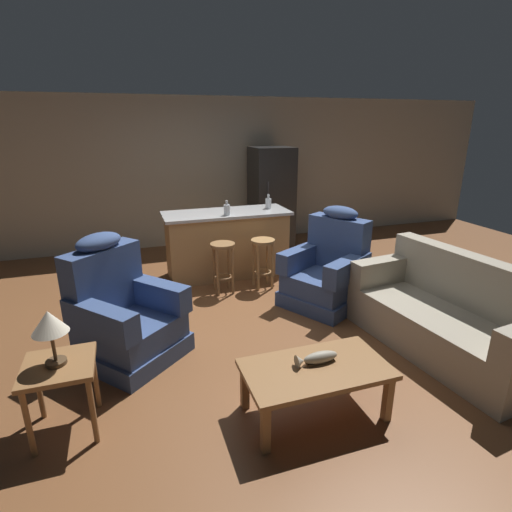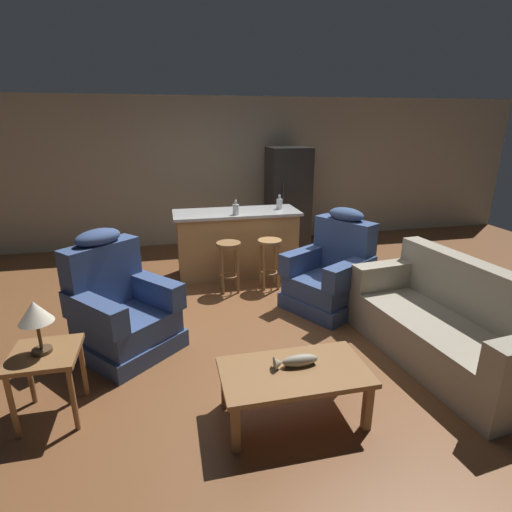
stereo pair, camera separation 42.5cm
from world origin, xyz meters
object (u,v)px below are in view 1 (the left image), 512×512
(recliner_near_lamp, at_px, (123,316))
(bar_stool_left, at_px, (223,259))
(fish_figurine, at_px, (317,358))
(table_lamp, at_px, (49,325))
(refrigerator, at_px, (271,198))
(couch, at_px, (448,318))
(end_table, at_px, (60,376))
(bar_stool_right, at_px, (263,254))
(kitchen_island, at_px, (227,243))
(bottle_tall_green, at_px, (227,210))
(recliner_near_island, at_px, (327,271))
(coffee_table, at_px, (316,373))
(bottle_short_amber, at_px, (268,203))

(recliner_near_lamp, distance_m, bar_stool_left, 1.73)
(fish_figurine, relative_size, table_lamp, 0.83)
(refrigerator, bearing_deg, couch, -84.25)
(recliner_near_lamp, distance_m, end_table, 1.01)
(end_table, xyz_separation_m, bar_stool_right, (2.26, 2.09, 0.01))
(kitchen_island, xyz_separation_m, refrigerator, (1.14, 1.20, 0.40))
(bar_stool_left, xyz_separation_m, bottle_tall_green, (0.18, 0.42, 0.56))
(recliner_near_lamp, distance_m, recliner_near_island, 2.45)
(bar_stool_left, xyz_separation_m, refrigerator, (1.36, 1.83, 0.41))
(kitchen_island, bearing_deg, end_table, -125.33)
(coffee_table, bearing_deg, kitchen_island, 87.63)
(recliner_near_lamp, xyz_separation_m, bottle_tall_green, (1.44, 1.60, 0.60))
(table_lamp, xyz_separation_m, bottle_short_amber, (2.59, 2.75, 0.16))
(bar_stool_right, bearing_deg, bar_stool_left, 180.00)
(bottle_short_amber, bearing_deg, kitchen_island, -177.25)
(kitchen_island, height_order, bottle_tall_green, bottle_tall_green)
(recliner_near_island, xyz_separation_m, table_lamp, (-2.86, -1.36, 0.45))
(bottle_tall_green, bearing_deg, bottle_short_amber, 19.15)
(bottle_tall_green, bearing_deg, bar_stool_right, -47.96)
(couch, bearing_deg, refrigerator, -90.63)
(recliner_near_island, height_order, bottle_tall_green, recliner_near_island)
(recliner_near_lamp, bearing_deg, fish_figurine, 6.15)
(coffee_table, height_order, bottle_tall_green, bottle_tall_green)
(fish_figurine, xyz_separation_m, bar_stool_right, (0.44, 2.47, 0.01))
(end_table, bearing_deg, bar_stool_left, 50.75)
(coffee_table, xyz_separation_m, kitchen_island, (0.13, 3.14, 0.11))
(coffee_table, xyz_separation_m, end_table, (-1.80, 0.42, 0.10))
(end_table, height_order, bar_stool_right, bar_stool_right)
(coffee_table, xyz_separation_m, bottle_tall_green, (0.09, 2.93, 0.66))
(kitchen_island, distance_m, bottle_tall_green, 0.59)
(recliner_near_island, xyz_separation_m, bar_stool_left, (-1.14, 0.73, 0.05))
(recliner_near_lamp, bearing_deg, bar_stool_right, 82.03)
(bar_stool_right, distance_m, bottle_tall_green, 0.79)
(coffee_table, distance_m, fish_figurine, 0.11)
(coffee_table, height_order, kitchen_island, kitchen_island)
(bar_stool_left, bearing_deg, recliner_near_lamp, -137.13)
(couch, height_order, bar_stool_left, couch)
(fish_figurine, xyz_separation_m, bar_stool_left, (-0.11, 2.47, 0.01))
(fish_figurine, distance_m, bottle_short_amber, 3.27)
(bar_stool_right, bearing_deg, recliner_near_lamp, -147.13)
(fish_figurine, xyz_separation_m, recliner_near_lamp, (-1.38, 1.29, -0.04))
(end_table, bearing_deg, recliner_near_lamp, 64.31)
(couch, bearing_deg, bottle_tall_green, -64.02)
(recliner_near_island, height_order, end_table, recliner_near_island)
(kitchen_island, bearing_deg, bar_stool_left, -109.26)
(fish_figurine, relative_size, kitchen_island, 0.19)
(recliner_near_island, xyz_separation_m, kitchen_island, (-0.92, 1.36, 0.06))
(recliner_near_island, relative_size, bottle_short_amber, 5.78)
(bottle_short_amber, bearing_deg, bottle_tall_green, -160.85)
(recliner_near_lamp, relative_size, bar_stool_left, 1.76)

